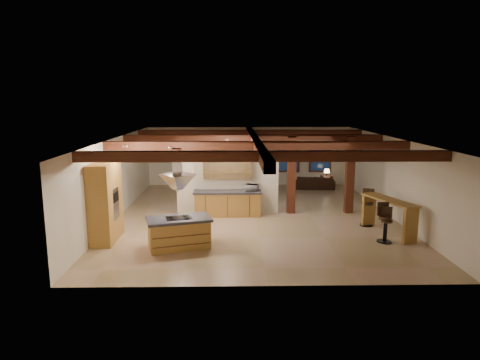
% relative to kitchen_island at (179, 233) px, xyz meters
% --- Properties ---
extents(ground, '(12.00, 12.00, 0.00)m').
position_rel_kitchen_island_xyz_m(ground, '(2.37, 3.34, -0.46)').
color(ground, tan).
rests_on(ground, ground).
extents(room_walls, '(12.00, 12.00, 12.00)m').
position_rel_kitchen_island_xyz_m(room_walls, '(2.37, 3.34, 1.33)').
color(room_walls, silver).
rests_on(room_walls, ground).
extents(ceiling_beams, '(10.00, 12.00, 0.28)m').
position_rel_kitchen_island_xyz_m(ceiling_beams, '(2.37, 3.34, 2.30)').
color(ceiling_beams, '#36180D').
rests_on(ceiling_beams, room_walls).
extents(timber_posts, '(2.50, 0.30, 2.90)m').
position_rel_kitchen_island_xyz_m(timber_posts, '(4.87, 3.84, 1.31)').
color(timber_posts, '#36180D').
rests_on(timber_posts, ground).
extents(partition_wall, '(3.80, 0.18, 2.20)m').
position_rel_kitchen_island_xyz_m(partition_wall, '(1.37, 3.84, 0.64)').
color(partition_wall, silver).
rests_on(partition_wall, ground).
extents(pantry_cabinet, '(0.67, 1.60, 2.40)m').
position_rel_kitchen_island_xyz_m(pantry_cabinet, '(-2.29, 0.74, 0.74)').
color(pantry_cabinet, '#A77F35').
rests_on(pantry_cabinet, ground).
extents(back_counter, '(2.50, 0.66, 0.94)m').
position_rel_kitchen_island_xyz_m(back_counter, '(1.37, 3.45, 0.02)').
color(back_counter, '#A77F35').
rests_on(back_counter, ground).
extents(upper_display_cabinet, '(1.80, 0.36, 0.95)m').
position_rel_kitchen_island_xyz_m(upper_display_cabinet, '(1.37, 3.65, 1.39)').
color(upper_display_cabinet, '#A77F35').
rests_on(upper_display_cabinet, partition_wall).
extents(range_hood, '(1.10, 1.10, 1.40)m').
position_rel_kitchen_island_xyz_m(range_hood, '(-0.00, -0.00, 1.33)').
color(range_hood, silver).
rests_on(range_hood, room_walls).
extents(back_windows, '(2.70, 0.07, 1.70)m').
position_rel_kitchen_island_xyz_m(back_windows, '(5.17, 9.27, 1.04)').
color(back_windows, '#36180D').
rests_on(back_windows, room_walls).
extents(framed_art, '(0.65, 0.05, 0.85)m').
position_rel_kitchen_island_xyz_m(framed_art, '(0.87, 9.28, 1.24)').
color(framed_art, '#36180D').
rests_on(framed_art, room_walls).
extents(recessed_cans, '(3.16, 2.46, 0.03)m').
position_rel_kitchen_island_xyz_m(recessed_cans, '(-0.16, 1.41, 2.41)').
color(recessed_cans, silver).
rests_on(recessed_cans, room_walls).
extents(kitchen_island, '(2.02, 1.44, 0.91)m').
position_rel_kitchen_island_xyz_m(kitchen_island, '(0.00, 0.00, 0.00)').
color(kitchen_island, '#A77F35').
rests_on(kitchen_island, ground).
extents(dining_table, '(2.01, 1.35, 0.65)m').
position_rel_kitchen_island_xyz_m(dining_table, '(1.98, 6.30, -0.13)').
color(dining_table, '#3E200F').
rests_on(dining_table, ground).
extents(sofa, '(2.13, 1.01, 0.60)m').
position_rel_kitchen_island_xyz_m(sofa, '(5.46, 8.33, -0.15)').
color(sofa, black).
rests_on(sofa, ground).
extents(microwave, '(0.50, 0.40, 0.24)m').
position_rel_kitchen_island_xyz_m(microwave, '(2.27, 3.45, 0.60)').
color(microwave, silver).
rests_on(microwave, back_counter).
extents(bar_counter, '(1.25, 2.24, 1.15)m').
position_rel_kitchen_island_xyz_m(bar_counter, '(6.52, 1.16, 0.32)').
color(bar_counter, '#A77F35').
rests_on(bar_counter, ground).
extents(side_table, '(0.54, 0.54, 0.60)m').
position_rel_kitchen_island_xyz_m(side_table, '(6.14, 8.46, -0.16)').
color(side_table, '#36180D').
rests_on(side_table, ground).
extents(table_lamp, '(0.28, 0.28, 0.33)m').
position_rel_kitchen_island_xyz_m(table_lamp, '(6.14, 8.46, 0.38)').
color(table_lamp, black).
rests_on(table_lamp, side_table).
extents(bar_stool_a, '(0.42, 0.43, 1.19)m').
position_rel_kitchen_island_xyz_m(bar_stool_a, '(6.12, 0.43, 0.15)').
color(bar_stool_a, black).
rests_on(bar_stool_a, ground).
extents(bar_stool_b, '(0.38, 0.40, 1.08)m').
position_rel_kitchen_island_xyz_m(bar_stool_b, '(6.17, 0.35, 0.09)').
color(bar_stool_b, black).
rests_on(bar_stool_b, ground).
extents(bar_stool_c, '(0.47, 0.48, 1.25)m').
position_rel_kitchen_island_xyz_m(bar_stool_c, '(6.15, 2.13, 0.18)').
color(bar_stool_c, black).
rests_on(bar_stool_c, ground).
extents(dining_chairs, '(2.26, 2.26, 1.25)m').
position_rel_kitchen_island_xyz_m(dining_chairs, '(1.98, 6.30, 0.18)').
color(dining_chairs, '#36180D').
rests_on(dining_chairs, ground).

